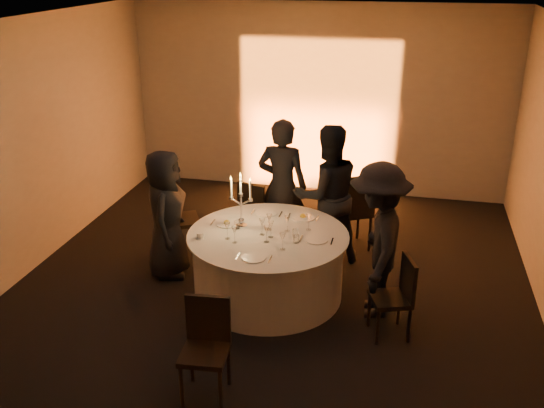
% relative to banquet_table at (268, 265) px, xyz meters
% --- Properties ---
extents(floor, '(7.00, 7.00, 0.00)m').
position_rel_banquet_table_xyz_m(floor, '(0.00, 0.00, -0.38)').
color(floor, black).
rests_on(floor, ground).
extents(ceiling, '(7.00, 7.00, 0.00)m').
position_rel_banquet_table_xyz_m(ceiling, '(0.00, 0.00, 2.62)').
color(ceiling, silver).
rests_on(ceiling, wall_back).
extents(wall_back, '(7.00, 0.00, 7.00)m').
position_rel_banquet_table_xyz_m(wall_back, '(0.00, 3.50, 1.12)').
color(wall_back, '#A9A39D').
rests_on(wall_back, floor).
extents(wall_front, '(7.00, 0.00, 7.00)m').
position_rel_banquet_table_xyz_m(wall_front, '(0.00, -3.50, 1.12)').
color(wall_front, '#A9A39D').
rests_on(wall_front, floor).
extents(wall_left, '(0.00, 7.00, 7.00)m').
position_rel_banquet_table_xyz_m(wall_left, '(-3.00, 0.00, 1.12)').
color(wall_left, '#A9A39D').
rests_on(wall_left, floor).
extents(uplighter_fixture, '(0.25, 0.12, 0.10)m').
position_rel_banquet_table_xyz_m(uplighter_fixture, '(0.00, 3.20, -0.33)').
color(uplighter_fixture, black).
rests_on(uplighter_fixture, floor).
extents(banquet_table, '(1.80, 1.80, 0.77)m').
position_rel_banquet_table_xyz_m(banquet_table, '(0.00, 0.00, 0.00)').
color(banquet_table, black).
rests_on(banquet_table, floor).
extents(chair_left, '(0.62, 0.62, 1.04)m').
position_rel_banquet_table_xyz_m(chair_left, '(-1.39, 0.67, 0.20)').
color(chair_left, black).
rests_on(chair_left, floor).
extents(chair_back_left, '(0.50, 0.50, 0.91)m').
position_rel_banquet_table_xyz_m(chair_back_left, '(-0.46, 1.23, 0.12)').
color(chair_back_left, black).
rests_on(chair_back_left, floor).
extents(chair_back_right, '(0.63, 0.63, 1.07)m').
position_rel_banquet_table_xyz_m(chair_back_right, '(0.82, 1.38, 0.22)').
color(chair_back_right, black).
rests_on(chair_back_right, floor).
extents(chair_right, '(0.48, 0.48, 0.86)m').
position_rel_banquet_table_xyz_m(chair_right, '(1.45, -0.47, 0.10)').
color(chair_right, black).
rests_on(chair_right, floor).
extents(chair_front, '(0.43, 0.43, 0.91)m').
position_rel_banquet_table_xyz_m(chair_front, '(-0.15, -1.72, 0.13)').
color(chair_front, black).
rests_on(chair_front, floor).
extents(guest_left, '(0.63, 0.85, 1.57)m').
position_rel_banquet_table_xyz_m(guest_left, '(-1.29, 0.23, 0.40)').
color(guest_left, black).
rests_on(guest_left, floor).
extents(guest_back_left, '(0.68, 0.47, 1.78)m').
position_rel_banquet_table_xyz_m(guest_back_left, '(-0.09, 1.19, 0.50)').
color(guest_back_left, black).
rests_on(guest_back_left, floor).
extents(guest_back_right, '(1.08, 0.99, 1.78)m').
position_rel_banquet_table_xyz_m(guest_back_right, '(0.51, 1.01, 0.51)').
color(guest_back_right, black).
rests_on(guest_back_right, floor).
extents(guest_right, '(0.72, 1.15, 1.71)m').
position_rel_banquet_table_xyz_m(guest_right, '(1.20, -0.09, 0.47)').
color(guest_right, black).
rests_on(guest_right, floor).
extents(plate_left, '(0.36, 0.26, 0.08)m').
position_rel_banquet_table_xyz_m(plate_left, '(-0.52, 0.15, 0.40)').
color(plate_left, white).
rests_on(plate_left, banquet_table).
extents(plate_back_left, '(0.36, 0.26, 0.01)m').
position_rel_banquet_table_xyz_m(plate_back_left, '(-0.15, 0.56, 0.39)').
color(plate_back_left, white).
rests_on(plate_back_left, banquet_table).
extents(plate_back_right, '(0.35, 0.28, 0.08)m').
position_rel_banquet_table_xyz_m(plate_back_right, '(0.30, 0.53, 0.40)').
color(plate_back_right, white).
rests_on(plate_back_right, banquet_table).
extents(plate_right, '(0.36, 0.25, 0.01)m').
position_rel_banquet_table_xyz_m(plate_right, '(0.55, -0.04, 0.39)').
color(plate_right, white).
rests_on(plate_right, banquet_table).
extents(plate_front, '(0.36, 0.25, 0.01)m').
position_rel_banquet_table_xyz_m(plate_front, '(-0.01, -0.59, 0.39)').
color(plate_front, white).
rests_on(plate_front, banquet_table).
extents(coffee_cup, '(0.11, 0.11, 0.07)m').
position_rel_banquet_table_xyz_m(coffee_cup, '(-0.70, -0.27, 0.42)').
color(coffee_cup, white).
rests_on(coffee_cup, banquet_table).
extents(candelabra, '(0.27, 0.13, 0.65)m').
position_rel_banquet_table_xyz_m(candelabra, '(-0.34, 0.13, 0.61)').
color(candelabra, silver).
rests_on(candelabra, banquet_table).
extents(wine_glass_a, '(0.07, 0.07, 0.19)m').
position_rel_banquet_table_xyz_m(wine_glass_a, '(-0.40, -0.22, 0.52)').
color(wine_glass_a, white).
rests_on(wine_glass_a, banquet_table).
extents(wine_glass_b, '(0.07, 0.07, 0.19)m').
position_rel_banquet_table_xyz_m(wine_glass_b, '(0.19, 0.12, 0.52)').
color(wine_glass_b, white).
rests_on(wine_glass_b, banquet_table).
extents(wine_glass_c, '(0.07, 0.07, 0.19)m').
position_rel_banquet_table_xyz_m(wine_glass_c, '(-0.30, -0.29, 0.52)').
color(wine_glass_c, white).
rests_on(wine_glass_c, banquet_table).
extents(wine_glass_d, '(0.07, 0.07, 0.19)m').
position_rel_banquet_table_xyz_m(wine_glass_d, '(0.05, -0.07, 0.52)').
color(wine_glass_d, white).
rests_on(wine_glass_d, banquet_table).
extents(wine_glass_e, '(0.07, 0.07, 0.19)m').
position_rel_banquet_table_xyz_m(wine_glass_e, '(0.03, -0.20, 0.52)').
color(wine_glass_e, white).
rests_on(wine_glass_e, banquet_table).
extents(wine_glass_f, '(0.07, 0.07, 0.19)m').
position_rel_banquet_table_xyz_m(wine_glass_f, '(0.24, -0.34, 0.52)').
color(wine_glass_f, white).
rests_on(wine_glass_f, banquet_table).
extents(wine_glass_g, '(0.07, 0.07, 0.19)m').
position_rel_banquet_table_xyz_m(wine_glass_g, '(-0.06, -0.03, 0.52)').
color(wine_glass_g, white).
rests_on(wine_glass_g, banquet_table).
extents(wine_glass_h, '(0.07, 0.07, 0.19)m').
position_rel_banquet_table_xyz_m(wine_glass_h, '(0.42, 0.21, 0.52)').
color(wine_glass_h, white).
rests_on(wine_glass_h, banquet_table).
extents(wine_glass_i, '(0.07, 0.07, 0.19)m').
position_rel_banquet_table_xyz_m(wine_glass_i, '(-0.01, 0.11, 0.52)').
color(wine_glass_i, white).
rests_on(wine_glass_i, banquet_table).
extents(tumbler_a, '(0.07, 0.07, 0.09)m').
position_rel_banquet_table_xyz_m(tumbler_a, '(-0.37, 0.07, 0.43)').
color(tumbler_a, white).
rests_on(tumbler_a, banquet_table).
extents(tumbler_b, '(0.07, 0.07, 0.09)m').
position_rel_banquet_table_xyz_m(tumbler_b, '(0.31, -0.00, 0.43)').
color(tumbler_b, white).
rests_on(tumbler_b, banquet_table).
extents(tumbler_c, '(0.07, 0.07, 0.09)m').
position_rel_banquet_table_xyz_m(tumbler_c, '(0.34, -0.14, 0.43)').
color(tumbler_c, white).
rests_on(tumbler_c, banquet_table).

